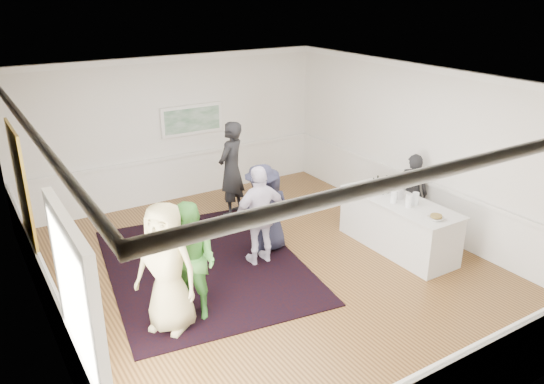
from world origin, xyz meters
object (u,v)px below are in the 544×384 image
bartender (412,193)px  nut_bowl (436,217)px  serving_table (398,224)px  guest_green (190,262)px  ice_bucket (398,192)px  guest_tan (167,268)px  guest_lilac (260,216)px  guest_dark_b (231,169)px  guest_dark_a (262,209)px  guest_navy (269,210)px

bartender → nut_bowl: 1.60m
serving_table → guest_green: size_ratio=1.33×
guest_green → nut_bowl: guest_green is taller
guest_green → ice_bucket: 4.13m
guest_tan → nut_bowl: guest_tan is taller
guest_tan → ice_bucket: (4.52, 0.22, 0.11)m
bartender → nut_bowl: bearing=112.9°
bartender → guest_lilac: size_ratio=0.90×
bartender → guest_tan: guest_tan is taller
guest_dark_b → guest_dark_a: bearing=47.5°
guest_dark_a → guest_navy: size_ratio=1.07×
guest_navy → serving_table: bearing=156.0°
guest_dark_a → guest_dark_b: bearing=-96.3°
guest_tan → guest_navy: size_ratio=1.23×
guest_dark_a → ice_bucket: 2.49m
guest_tan → guest_lilac: 2.28m
guest_green → guest_dark_b: size_ratio=0.88×
guest_dark_b → guest_navy: guest_dark_b is taller
ice_bucket → bartender: bearing=23.2°
bartender → ice_bucket: size_ratio=6.11×
bartender → guest_dark_b: bearing=11.0°
serving_table → guest_dark_b: (-1.84, 2.99, 0.53)m
guest_lilac → guest_dark_a: 0.42m
guest_green → guest_dark_a: 2.25m
serving_table → bartender: bearing=29.6°
guest_tan → guest_dark_a: size_ratio=1.15×
guest_dark_b → guest_lilac: bearing=43.2°
guest_navy → ice_bucket: (2.06, -1.10, 0.29)m
ice_bucket → guest_dark_b: bearing=123.5°
bartender → guest_green: 4.85m
bartender → nut_bowl: (-0.85, -1.34, 0.19)m
guest_dark_b → ice_bucket: size_ratio=7.75×
guest_lilac → guest_navy: guest_lilac is taller
serving_table → guest_lilac: 2.59m
guest_navy → nut_bowl: guest_navy is taller
guest_navy → guest_dark_b: bearing=-87.7°
guest_tan → guest_green: (0.40, 0.11, -0.07)m
serving_table → guest_dark_a: size_ratio=1.41×
bartender → ice_bucket: (-0.71, -0.31, 0.27)m
serving_table → guest_navy: guest_navy is taller
guest_dark_a → bartender: bearing=169.1°
guest_lilac → guest_dark_a: (0.23, 0.34, -0.06)m
guest_tan → guest_dark_b: 4.04m
nut_bowl → guest_lilac: bearing=142.3°
guest_dark_a → guest_green: bearing=36.5°
guest_tan → guest_dark_b: guest_dark_b is taller
guest_dark_b → guest_navy: (-0.16, -1.76, -0.23)m
guest_tan → ice_bucket: bearing=54.6°
guest_dark_a → guest_navy: bearing=-175.4°
guest_lilac → guest_navy: (0.40, 0.35, -0.11)m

